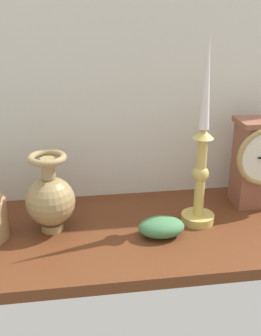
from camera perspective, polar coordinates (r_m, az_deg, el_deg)
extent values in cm
cube|color=#5C2E17|center=(91.65, 3.69, -8.65)|extent=(100.00, 36.00, 2.40)
cube|color=silver|center=(98.00, 1.88, 14.36)|extent=(120.00, 2.00, 65.00)
cube|color=brown|center=(101.39, 16.91, 0.40)|extent=(9.77, 7.47, 19.62)
cylinder|color=tan|center=(93.54, 9.19, -6.76)|extent=(7.27, 7.27, 1.80)
cylinder|color=tan|center=(89.37, 9.55, -1.31)|extent=(2.20, 2.20, 17.55)
sphere|color=tan|center=(89.03, 9.59, -0.79)|extent=(3.52, 3.52, 3.52)
cone|color=tan|center=(86.05, 9.96, 4.69)|extent=(4.41, 4.41, 2.00)
cone|color=silver|center=(83.63, 10.43, 11.56)|extent=(2.17, 2.17, 18.95)
cylinder|color=#9F8555|center=(90.90, -10.65, -7.85)|extent=(4.65, 4.65, 1.60)
sphere|color=#9F8555|center=(88.14, -10.92, -4.47)|extent=(10.34, 10.34, 10.34)
cylinder|color=#9F8555|center=(85.19, -11.27, -0.02)|extent=(2.90, 2.90, 4.37)
torus|color=#9F8555|center=(84.41, -11.38, 1.35)|extent=(7.89, 7.89, 1.42)
ellipsoid|color=#447D4E|center=(86.91, 4.41, -8.06)|extent=(9.60, 6.72, 4.02)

